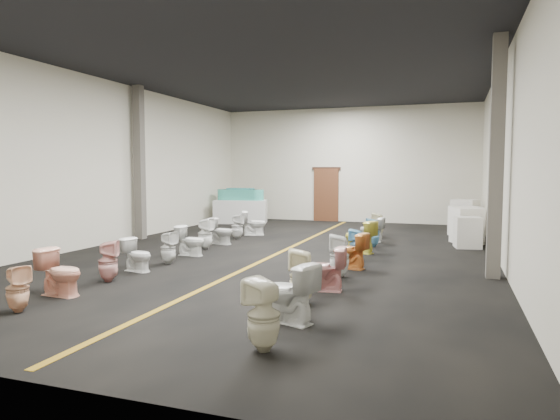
# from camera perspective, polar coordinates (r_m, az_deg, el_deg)

# --- Properties ---
(floor) EXTENTS (16.00, 16.00, 0.00)m
(floor) POSITION_cam_1_polar(r_m,az_deg,el_deg) (12.41, 0.07, -4.85)
(floor) COLOR black
(floor) RESTS_ON ground
(ceiling) EXTENTS (16.00, 16.00, 0.00)m
(ceiling) POSITION_cam_1_polar(r_m,az_deg,el_deg) (12.50, 0.07, 15.97)
(ceiling) COLOR black
(ceiling) RESTS_ON ground
(wall_back) EXTENTS (10.00, 0.00, 10.00)m
(wall_back) POSITION_cam_1_polar(r_m,az_deg,el_deg) (19.98, 7.60, 5.13)
(wall_back) COLOR beige
(wall_back) RESTS_ON ground
(wall_front) EXTENTS (10.00, 0.00, 10.00)m
(wall_front) POSITION_cam_1_polar(r_m,az_deg,el_deg) (5.37, -29.20, 6.45)
(wall_front) COLOR beige
(wall_front) RESTS_ON ground
(wall_left) EXTENTS (0.00, 16.00, 16.00)m
(wall_left) POSITION_cam_1_polar(r_m,az_deg,el_deg) (14.66, -18.82, 5.18)
(wall_left) COLOR beige
(wall_left) RESTS_ON ground
(wall_right) EXTENTS (0.00, 16.00, 16.00)m
(wall_right) POSITION_cam_1_polar(r_m,az_deg,el_deg) (11.63, 24.17, 5.26)
(wall_right) COLOR beige
(wall_right) RESTS_ON ground
(aisle_stripe) EXTENTS (0.12, 15.60, 0.01)m
(aisle_stripe) POSITION_cam_1_polar(r_m,az_deg,el_deg) (12.41, 0.07, -4.83)
(aisle_stripe) COLOR #8A6414
(aisle_stripe) RESTS_ON floor
(back_door) EXTENTS (1.00, 0.10, 2.10)m
(back_door) POSITION_cam_1_polar(r_m,az_deg,el_deg) (20.12, 5.29, 1.72)
(back_door) COLOR #562D19
(back_door) RESTS_ON floor
(door_frame) EXTENTS (1.15, 0.08, 0.10)m
(door_frame) POSITION_cam_1_polar(r_m,az_deg,el_deg) (20.11, 5.32, 4.77)
(door_frame) COLOR #331C11
(door_frame) RESTS_ON back_door
(column_left) EXTENTS (0.25, 0.25, 4.50)m
(column_left) POSITION_cam_1_polar(r_m,az_deg,el_deg) (15.32, -15.77, 5.21)
(column_left) COLOR #59544C
(column_left) RESTS_ON floor
(column_right) EXTENTS (0.25, 0.25, 4.50)m
(column_right) POSITION_cam_1_polar(r_m,az_deg,el_deg) (10.11, 23.50, 5.46)
(column_right) COLOR #59544C
(column_right) RESTS_ON floor
(display_table) EXTENTS (2.20, 1.52, 0.89)m
(display_table) POSITION_cam_1_polar(r_m,az_deg,el_deg) (19.42, -4.52, -0.16)
(display_table) COLOR silver
(display_table) RESTS_ON floor
(bathtub) EXTENTS (1.86, 0.74, 0.55)m
(bathtub) POSITION_cam_1_polar(r_m,az_deg,el_deg) (19.38, -4.53, 1.68)
(bathtub) COLOR teal
(bathtub) RESTS_ON display_table
(appliance_crate_a) EXTENTS (0.72, 0.72, 0.81)m
(appliance_crate_a) POSITION_cam_1_polar(r_m,az_deg,el_deg) (13.97, 20.65, -2.41)
(appliance_crate_a) COLOR silver
(appliance_crate_a) RESTS_ON floor
(appliance_crate_b) EXTENTS (0.94, 0.94, 0.99)m
(appliance_crate_b) POSITION_cam_1_polar(r_m,az_deg,el_deg) (14.83, 20.57, -1.68)
(appliance_crate_b) COLOR silver
(appliance_crate_b) RESTS_ON floor
(appliance_crate_c) EXTENTS (1.05, 1.05, 0.92)m
(appliance_crate_c) POSITION_cam_1_polar(r_m,az_deg,el_deg) (16.38, 20.44, -1.24)
(appliance_crate_c) COLOR silver
(appliance_crate_c) RESTS_ON floor
(appliance_crate_d) EXTENTS (0.95, 0.95, 1.06)m
(appliance_crate_d) POSITION_cam_1_polar(r_m,az_deg,el_deg) (17.78, 20.34, -0.58)
(appliance_crate_d) COLOR silver
(appliance_crate_d) RESTS_ON floor
(toilet_left_1) EXTENTS (0.40, 0.40, 0.69)m
(toilet_left_1) POSITION_cam_1_polar(r_m,az_deg,el_deg) (8.09, -27.79, -7.94)
(toilet_left_1) COLOR #F1B78E
(toilet_left_1) RESTS_ON floor
(toilet_left_2) EXTENTS (0.78, 0.47, 0.77)m
(toilet_left_2) POSITION_cam_1_polar(r_m,az_deg,el_deg) (8.84, -23.79, -6.53)
(toilet_left_2) COLOR #FFB195
(toilet_left_2) RESTS_ON floor
(toilet_left_3) EXTENTS (0.46, 0.46, 0.76)m
(toilet_left_3) POSITION_cam_1_polar(r_m,az_deg,el_deg) (9.60, -19.05, -5.55)
(toilet_left_3) COLOR #DA9C96
(toilet_left_3) RESTS_ON floor
(toilet_left_4) EXTENTS (0.72, 0.50, 0.67)m
(toilet_left_4) POSITION_cam_1_polar(r_m,az_deg,el_deg) (10.43, -15.98, -4.95)
(toilet_left_4) COLOR white
(toilet_left_4) RESTS_ON floor
(toilet_left_5) EXTENTS (0.38, 0.37, 0.71)m
(toilet_left_5) POSITION_cam_1_polar(r_m,az_deg,el_deg) (11.07, -12.65, -4.23)
(toilet_left_5) COLOR silver
(toilet_left_5) RESTS_ON floor
(toilet_left_6) EXTENTS (0.71, 0.41, 0.71)m
(toilet_left_6) POSITION_cam_1_polar(r_m,az_deg,el_deg) (12.06, -10.16, -3.47)
(toilet_left_6) COLOR white
(toilet_left_6) RESTS_ON floor
(toilet_left_7) EXTENTS (0.38, 0.38, 0.81)m
(toilet_left_7) POSITION_cam_1_polar(r_m,az_deg,el_deg) (12.92, -8.56, -2.71)
(toilet_left_7) COLOR white
(toilet_left_7) RESTS_ON floor
(toilet_left_8) EXTENTS (0.74, 0.47, 0.72)m
(toilet_left_8) POSITION_cam_1_polar(r_m,az_deg,el_deg) (13.83, -6.76, -2.42)
(toilet_left_8) COLOR silver
(toilet_left_8) RESTS_ON floor
(toilet_left_9) EXTENTS (0.37, 0.37, 0.75)m
(toilet_left_9) POSITION_cam_1_polar(r_m,az_deg,el_deg) (14.80, -4.92, -1.88)
(toilet_left_9) COLOR silver
(toilet_left_9) RESTS_ON floor
(toilet_left_10) EXTENTS (0.86, 0.68, 0.77)m
(toilet_left_10) POSITION_cam_1_polar(r_m,az_deg,el_deg) (15.67, -3.01, -1.49)
(toilet_left_10) COLOR white
(toilet_left_10) RESTS_ON floor
(toilet_right_0) EXTENTS (0.49, 0.49, 0.83)m
(toilet_right_0) POSITION_cam_1_polar(r_m,az_deg,el_deg) (5.67, -1.90, -11.91)
(toilet_right_0) COLOR beige
(toilet_right_0) RESTS_ON floor
(toilet_right_1) EXTENTS (0.91, 0.69, 0.82)m
(toilet_right_1) POSITION_cam_1_polar(r_m,az_deg,el_deg) (6.69, 0.90, -9.38)
(toilet_right_1) COLOR silver
(toilet_right_1) RESTS_ON floor
(toilet_right_2) EXTENTS (0.47, 0.46, 0.84)m
(toilet_right_2) POSITION_cam_1_polar(r_m,az_deg,el_deg) (7.62, 2.50, -7.57)
(toilet_right_2) COLOR #EFE6C0
(toilet_right_2) RESTS_ON floor
(toilet_right_3) EXTENTS (0.77, 0.48, 0.75)m
(toilet_right_3) POSITION_cam_1_polar(r_m,az_deg,el_deg) (8.45, 5.02, -6.71)
(toilet_right_3) COLOR pink
(toilet_right_3) RESTS_ON floor
(toilet_right_4) EXTENTS (0.44, 0.44, 0.82)m
(toilet_right_4) POSITION_cam_1_polar(r_m,az_deg,el_deg) (9.54, 6.80, -5.22)
(toilet_right_4) COLOR silver
(toilet_right_4) RESTS_ON floor
(toilet_right_5) EXTENTS (0.82, 0.58, 0.75)m
(toilet_right_5) POSITION_cam_1_polar(r_m,az_deg,el_deg) (10.40, 7.94, -4.61)
(toilet_right_5) COLOR orange
(toilet_right_5) RESTS_ON floor
(toilet_right_6) EXTENTS (0.33, 0.32, 0.70)m
(toilet_right_6) POSITION_cam_1_polar(r_m,az_deg,el_deg) (11.43, 8.72, -3.92)
(toilet_right_6) COLOR #78BCE2
(toilet_right_6) RESTS_ON floor
(toilet_right_7) EXTENTS (0.90, 0.70, 0.81)m
(toilet_right_7) POSITION_cam_1_polar(r_m,az_deg,el_deg) (12.39, 9.09, -3.04)
(toilet_right_7) COLOR gold
(toilet_right_7) RESTS_ON floor
(toilet_right_8) EXTENTS (0.44, 0.44, 0.76)m
(toilet_right_8) POSITION_cam_1_polar(r_m,az_deg,el_deg) (13.46, 10.59, -2.55)
(toilet_right_8) COLOR #6AABCB
(toilet_right_8) RESTS_ON floor
(toilet_right_9) EXTENTS (0.72, 0.46, 0.70)m
(toilet_right_9) POSITION_cam_1_polar(r_m,az_deg,el_deg) (14.43, 10.45, -2.21)
(toilet_right_9) COLOR silver
(toilet_right_9) RESTS_ON floor
(toilet_right_10) EXTENTS (0.37, 0.37, 0.74)m
(toilet_right_10) POSITION_cam_1_polar(r_m,az_deg,el_deg) (15.46, 11.13, -1.69)
(toilet_right_10) COLOR beige
(toilet_right_10) RESTS_ON floor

